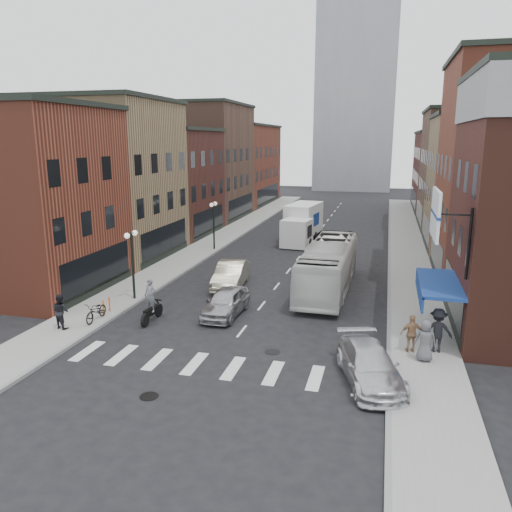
{
  "coord_description": "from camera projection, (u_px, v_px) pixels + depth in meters",
  "views": [
    {
      "loc": [
        6.51,
        -21.07,
        9.17
      ],
      "look_at": [
        -0.69,
        6.4,
        2.54
      ],
      "focal_mm": 35.0,
      "sensor_mm": 36.0,
      "label": 1
    }
  ],
  "objects": [
    {
      "name": "ground",
      "position": [
        236.0,
        339.0,
        23.54
      ],
      "size": [
        160.0,
        160.0,
        0.0
      ],
      "primitive_type": "plane",
      "color": "black",
      "rests_on": "ground"
    },
    {
      "name": "sidewalk_left",
      "position": [
        217.0,
        240.0,
        46.35
      ],
      "size": [
        3.0,
        74.0,
        0.15
      ],
      "primitive_type": "cube",
      "color": "gray",
      "rests_on": "ground"
    },
    {
      "name": "sidewalk_right",
      "position": [
        408.0,
        250.0,
        42.15
      ],
      "size": [
        3.0,
        74.0,
        0.15
      ],
      "primitive_type": "cube",
      "color": "gray",
      "rests_on": "ground"
    },
    {
      "name": "curb_left",
      "position": [
        233.0,
        242.0,
        46.0
      ],
      "size": [
        0.2,
        74.0,
        0.16
      ],
      "primitive_type": "cube",
      "color": "gray",
      "rests_on": "ground"
    },
    {
      "name": "curb_right",
      "position": [
        389.0,
        250.0,
        42.54
      ],
      "size": [
        0.2,
        74.0,
        0.16
      ],
      "primitive_type": "cube",
      "color": "gray",
      "rests_on": "ground"
    },
    {
      "name": "crosswalk_stripes",
      "position": [
        215.0,
        366.0,
        20.72
      ],
      "size": [
        12.0,
        2.2,
        0.01
      ],
      "primitive_type": "cube",
      "color": "silver",
      "rests_on": "ground"
    },
    {
      "name": "bldg_left_near",
      "position": [
        20.0,
        199.0,
        30.2
      ],
      "size": [
        10.3,
        9.2,
        11.3
      ],
      "color": "brown",
      "rests_on": "ground"
    },
    {
      "name": "bldg_left_mid_a",
      "position": [
        104.0,
        179.0,
        39.04
      ],
      "size": [
        10.3,
        10.2,
        12.3
      ],
      "color": "#8C704D",
      "rests_on": "ground"
    },
    {
      "name": "bldg_left_mid_b",
      "position": [
        160.0,
        182.0,
        48.68
      ],
      "size": [
        10.3,
        10.2,
        10.3
      ],
      "color": "#482219",
      "rests_on": "ground"
    },
    {
      "name": "bldg_left_far_a",
      "position": [
        200.0,
        162.0,
        58.71
      ],
      "size": [
        10.3,
        12.2,
        13.3
      ],
      "color": "#503528",
      "rests_on": "ground"
    },
    {
      "name": "bldg_left_far_b",
      "position": [
        235.0,
        165.0,
        72.12
      ],
      "size": [
        10.3,
        16.2,
        11.3
      ],
      "color": "brown",
      "rests_on": "ground"
    },
    {
      "name": "bldg_right_mid_b",
      "position": [
        493.0,
        184.0,
        41.16
      ],
      "size": [
        10.3,
        10.2,
        11.3
      ],
      "color": "#8C704D",
      "rests_on": "ground"
    },
    {
      "name": "bldg_right_far_a",
      "position": [
        473.0,
        170.0,
        51.41
      ],
      "size": [
        10.3,
        12.2,
        12.3
      ],
      "color": "#503528",
      "rests_on": "ground"
    },
    {
      "name": "bldg_right_far_b",
      "position": [
        455.0,
        172.0,
        64.83
      ],
      "size": [
        10.3,
        16.2,
        10.3
      ],
      "color": "#482219",
      "rests_on": "ground"
    },
    {
      "name": "awning_blue",
      "position": [
        435.0,
        285.0,
        23.1
      ],
      "size": [
        1.8,
        5.0,
        0.78
      ],
      "color": "navy",
      "rests_on": "ground"
    },
    {
      "name": "billboard_sign",
      "position": [
        438.0,
        216.0,
        20.5
      ],
      "size": [
        1.52,
        3.0,
        3.7
      ],
      "color": "black",
      "rests_on": "ground"
    },
    {
      "name": "distant_tower",
      "position": [
        359.0,
        51.0,
        91.34
      ],
      "size": [
        14.0,
        14.0,
        50.0
      ],
      "primitive_type": "cube",
      "color": "#9399A0",
      "rests_on": "ground"
    },
    {
      "name": "streetlamp_near",
      "position": [
        132.0,
        252.0,
        28.48
      ],
      "size": [
        0.32,
        1.22,
        4.11
      ],
      "color": "black",
      "rests_on": "ground"
    },
    {
      "name": "streetlamp_far",
      "position": [
        214.0,
        217.0,
        41.66
      ],
      "size": [
        0.32,
        1.22,
        4.11
      ],
      "color": "black",
      "rests_on": "ground"
    },
    {
      "name": "bike_rack",
      "position": [
        106.0,
        306.0,
        26.52
      ],
      "size": [
        0.08,
        0.68,
        0.8
      ],
      "color": "#D8590C",
      "rests_on": "sidewalk_left"
    },
    {
      "name": "box_truck",
      "position": [
        302.0,
        224.0,
        45.57
      ],
      "size": [
        3.02,
        8.06,
        3.4
      ],
      "rotation": [
        0.0,
        0.0,
        -0.13
      ],
      "color": "white",
      "rests_on": "ground"
    },
    {
      "name": "motorcycle_rider",
      "position": [
        151.0,
        302.0,
        25.51
      ],
      "size": [
        0.67,
        2.26,
        2.31
      ],
      "rotation": [
        0.0,
        0.0,
        -0.1
      ],
      "color": "black",
      "rests_on": "ground"
    },
    {
      "name": "transit_bus",
      "position": [
        328.0,
        266.0,
        30.88
      ],
      "size": [
        2.75,
        11.02,
        3.06
      ],
      "primitive_type": "imported",
      "rotation": [
        0.0,
        0.0,
        -0.02
      ],
      "color": "silver",
      "rests_on": "ground"
    },
    {
      "name": "sedan_left_near",
      "position": [
        226.0,
        302.0,
        26.57
      ],
      "size": [
        1.87,
        4.33,
        1.45
      ],
      "primitive_type": "imported",
      "rotation": [
        0.0,
        0.0,
        -0.04
      ],
      "color": "#AEAEB3",
      "rests_on": "ground"
    },
    {
      "name": "sedan_left_far",
      "position": [
        231.0,
        275.0,
        31.78
      ],
      "size": [
        2.2,
        4.99,
        1.6
      ],
      "primitive_type": "imported",
      "rotation": [
        0.0,
        0.0,
        0.11
      ],
      "color": "#BCB698",
      "rests_on": "ground"
    },
    {
      "name": "curb_car",
      "position": [
        370.0,
        365.0,
        19.22
      ],
      "size": [
        3.27,
        5.15,
        1.39
      ],
      "primitive_type": "imported",
      "rotation": [
        0.0,
        0.0,
        0.3
      ],
      "color": "silver",
      "rests_on": "ground"
    },
    {
      "name": "parked_bicycle",
      "position": [
        96.0,
        311.0,
        25.43
      ],
      "size": [
        0.74,
        1.92,
        0.99
      ],
      "primitive_type": "imported",
      "rotation": [
        0.0,
        0.0,
        0.04
      ],
      "color": "black",
      "rests_on": "sidewalk_left"
    },
    {
      "name": "ped_left_solo",
      "position": [
        61.0,
        311.0,
        24.32
      ],
      "size": [
        0.94,
        0.69,
        1.73
      ],
      "primitive_type": "imported",
      "rotation": [
        0.0,
        0.0,
        2.88
      ],
      "color": "black",
      "rests_on": "sidewalk_left"
    },
    {
      "name": "ped_right_a",
      "position": [
        438.0,
        330.0,
        21.59
      ],
      "size": [
        1.29,
        0.68,
        1.96
      ],
      "primitive_type": "imported",
      "rotation": [
        0.0,
        0.0,
        3.18
      ],
      "color": "black",
      "rests_on": "sidewalk_right"
    },
    {
      "name": "ped_right_b",
      "position": [
        412.0,
        334.0,
        21.57
      ],
      "size": [
        1.08,
        0.72,
        1.68
      ],
      "primitive_type": "imported",
      "rotation": [
        0.0,
        0.0,
        3.39
      ],
      "color": "#9C734F",
      "rests_on": "sidewalk_right"
    },
    {
      "name": "ped_right_c",
      "position": [
        425.0,
        340.0,
        20.7
      ],
      "size": [
        0.88,
        0.58,
        1.79
      ],
      "primitive_type": "imported",
      "rotation": [
        0.0,
        0.0,
        3.13
      ],
      "color": "#505257",
      "rests_on": "sidewalk_right"
    }
  ]
}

